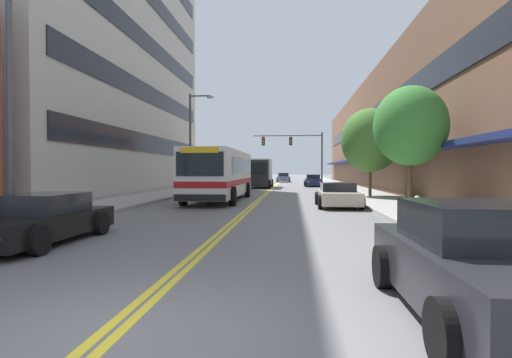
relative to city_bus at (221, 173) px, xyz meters
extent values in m
plane|color=slate|center=(2.29, 17.28, -1.68)|extent=(240.00, 240.00, 0.00)
cube|color=#9E9B96|center=(-4.99, 17.28, -1.60)|extent=(3.57, 106.00, 0.15)
cube|color=#9E9B96|center=(9.58, 17.28, -1.60)|extent=(3.57, 106.00, 0.15)
cube|color=yellow|center=(2.19, 17.28, -1.68)|extent=(0.14, 106.00, 0.01)
cube|color=yellow|center=(2.39, 17.28, -1.68)|extent=(0.14, 106.00, 0.01)
cube|color=#BCB7AD|center=(-13.03, 7.23, 12.06)|extent=(12.00, 29.48, 27.48)
cube|color=black|center=(-6.99, 7.23, 2.25)|extent=(0.08, 27.12, 1.40)
cube|color=black|center=(-6.99, 7.23, 6.17)|extent=(0.08, 27.12, 1.40)
cube|color=black|center=(-6.99, 7.23, 10.10)|extent=(0.08, 27.12, 1.40)
cube|color=brown|center=(15.61, 17.28, 3.79)|extent=(8.00, 68.00, 10.94)
cube|color=navy|center=(11.06, 17.28, 1.22)|extent=(1.10, 61.20, 0.24)
cube|color=black|center=(11.57, 17.28, 5.11)|extent=(0.08, 61.20, 1.40)
cube|color=silver|center=(0.00, -0.09, -0.02)|extent=(2.52, 10.84, 2.61)
cube|color=#B21919|center=(0.00, -0.09, -0.55)|extent=(2.54, 10.86, 0.32)
cube|color=black|center=(0.00, 0.45, 0.39)|extent=(2.55, 8.46, 0.94)
cube|color=black|center=(0.00, -5.53, 0.45)|extent=(2.27, 0.04, 1.15)
cube|color=yellow|center=(0.00, -5.54, 1.10)|extent=(1.81, 0.06, 0.28)
cube|color=black|center=(0.00, -5.55, -1.15)|extent=(2.47, 0.08, 0.32)
cylinder|color=black|center=(-1.29, -3.78, -1.18)|extent=(0.30, 1.00, 1.00)
cylinder|color=black|center=(1.29, -3.78, -1.18)|extent=(0.30, 1.00, 1.00)
cylinder|color=black|center=(-1.29, 2.89, -1.18)|extent=(0.30, 1.00, 1.00)
cylinder|color=black|center=(1.29, 2.89, -1.18)|extent=(0.30, 1.00, 1.00)
cube|color=black|center=(-1.97, -14.46, -1.22)|extent=(1.74, 4.52, 0.56)
cube|color=black|center=(-1.97, -14.28, -0.69)|extent=(1.50, 1.99, 0.49)
cylinder|color=black|center=(-1.07, -15.87, -1.35)|extent=(0.22, 0.66, 0.66)
cylinder|color=black|center=(-2.86, -13.06, -1.35)|extent=(0.22, 0.66, 0.66)
cylinder|color=black|center=(-1.07, -13.06, -1.35)|extent=(0.22, 0.66, 0.66)
cube|color=red|center=(-2.59, -12.19, -1.19)|extent=(0.18, 0.04, 0.10)
cube|color=red|center=(-1.34, -12.19, -1.19)|extent=(0.18, 0.04, 0.10)
cube|color=#38383D|center=(-2.02, 13.63, -1.22)|extent=(1.85, 4.61, 0.56)
cube|color=black|center=(-2.02, 13.81, -0.67)|extent=(1.59, 2.03, 0.54)
cylinder|color=black|center=(-2.96, 12.20, -1.35)|extent=(0.22, 0.65, 0.65)
cylinder|color=black|center=(-1.07, 12.20, -1.35)|extent=(0.22, 0.65, 0.65)
cylinder|color=black|center=(-2.96, 15.06, -1.35)|extent=(0.22, 0.65, 0.65)
cylinder|color=black|center=(-1.07, 15.06, -1.35)|extent=(0.22, 0.65, 0.65)
sphere|color=silver|center=(-2.66, 11.30, -1.19)|extent=(0.16, 0.16, 0.16)
sphere|color=silver|center=(-1.37, 11.30, -1.19)|extent=(0.16, 0.16, 0.16)
cube|color=red|center=(-2.68, 15.94, -1.19)|extent=(0.18, 0.04, 0.10)
cube|color=red|center=(-1.35, 15.94, -1.19)|extent=(0.18, 0.04, 0.10)
cube|color=#232328|center=(6.73, -18.82, -1.14)|extent=(1.92, 4.13, 0.72)
cube|color=black|center=(6.73, -18.66, -0.51)|extent=(1.65, 1.82, 0.52)
cylinder|color=black|center=(5.75, -20.10, -1.35)|extent=(0.22, 0.66, 0.66)
cylinder|color=black|center=(5.75, -17.54, -1.35)|extent=(0.22, 0.66, 0.66)
cube|color=red|center=(6.04, -16.75, -1.10)|extent=(0.18, 0.04, 0.10)
cube|color=red|center=(7.42, -16.75, -1.10)|extent=(0.18, 0.04, 0.10)
cube|color=#19234C|center=(6.63, 21.21, -1.15)|extent=(1.70, 4.62, 0.71)
cube|color=black|center=(6.63, 21.40, -0.57)|extent=(1.46, 2.03, 0.45)
cylinder|color=black|center=(5.75, 19.78, -1.37)|extent=(0.22, 0.62, 0.62)
cylinder|color=black|center=(7.50, 19.78, -1.37)|extent=(0.22, 0.62, 0.62)
cylinder|color=black|center=(5.75, 22.64, -1.37)|extent=(0.22, 0.62, 0.62)
cylinder|color=black|center=(7.50, 22.64, -1.37)|extent=(0.22, 0.62, 0.62)
sphere|color=silver|center=(6.03, 18.88, -1.12)|extent=(0.16, 0.16, 0.16)
sphere|color=silver|center=(7.22, 18.88, -1.12)|extent=(0.16, 0.16, 0.16)
cube|color=red|center=(6.01, 23.53, -1.12)|extent=(0.18, 0.04, 0.10)
cube|color=red|center=(7.24, 23.53, -1.12)|extent=(0.18, 0.04, 0.10)
cube|color=beige|center=(6.59, -3.81, -1.20)|extent=(1.86, 4.18, 0.59)
cube|color=black|center=(6.59, -3.64, -0.69)|extent=(1.60, 1.84, 0.43)
cylinder|color=black|center=(5.64, -5.10, -1.34)|extent=(0.22, 0.67, 0.67)
cylinder|color=black|center=(7.54, -5.10, -1.34)|extent=(0.22, 0.67, 0.67)
cylinder|color=black|center=(5.64, -2.51, -1.34)|extent=(0.22, 0.67, 0.67)
cylinder|color=black|center=(7.54, -2.51, -1.34)|extent=(0.22, 0.67, 0.67)
sphere|color=silver|center=(5.94, -5.91, -1.17)|extent=(0.16, 0.16, 0.16)
sphere|color=silver|center=(7.24, -5.91, -1.17)|extent=(0.16, 0.16, 0.16)
cube|color=red|center=(5.92, -1.71, -1.17)|extent=(0.18, 0.04, 0.10)
cube|color=red|center=(7.26, -1.71, -1.17)|extent=(0.18, 0.04, 0.10)
cube|color=#475675|center=(2.96, 37.12, -1.14)|extent=(1.79, 4.75, 0.70)
cube|color=black|center=(2.96, 37.31, -0.54)|extent=(1.54, 2.09, 0.50)
cylinder|color=black|center=(2.05, 35.64, -1.33)|extent=(0.22, 0.69, 0.69)
cylinder|color=black|center=(3.88, 35.64, -1.33)|extent=(0.22, 0.69, 0.69)
cylinder|color=black|center=(2.05, 38.59, -1.33)|extent=(0.22, 0.69, 0.69)
cylinder|color=black|center=(3.88, 38.59, -1.33)|extent=(0.22, 0.69, 0.69)
sphere|color=silver|center=(2.34, 34.72, -1.10)|extent=(0.16, 0.16, 0.16)
sphere|color=silver|center=(3.59, 34.72, -1.10)|extent=(0.16, 0.16, 0.16)
cube|color=red|center=(2.32, 39.51, -1.10)|extent=(0.18, 0.04, 0.10)
cube|color=red|center=(3.61, 39.51, -1.10)|extent=(0.18, 0.04, 0.10)
cube|color=#232328|center=(0.86, 15.26, -0.16)|extent=(2.33, 1.97, 2.54)
cube|color=black|center=(0.86, 14.26, 0.30)|extent=(1.98, 0.04, 1.12)
cube|color=white|center=(0.86, 18.55, -0.06)|extent=(2.38, 4.61, 2.73)
cylinder|color=black|center=(-0.33, 15.26, -1.26)|extent=(0.28, 0.84, 0.84)
cylinder|color=black|center=(2.06, 15.26, -1.26)|extent=(0.28, 0.84, 0.84)
cylinder|color=black|center=(-0.33, 19.94, -1.26)|extent=(0.28, 0.84, 0.84)
cylinder|color=black|center=(2.06, 19.94, -1.26)|extent=(0.28, 0.84, 0.84)
cylinder|color=#47474C|center=(7.49, 19.62, 1.28)|extent=(0.18, 0.18, 5.92)
cylinder|color=#47474C|center=(3.76, 19.62, 3.89)|extent=(7.47, 0.11, 0.11)
cube|color=black|center=(4.13, 19.62, 3.29)|extent=(0.34, 0.26, 0.92)
sphere|color=red|center=(4.13, 19.46, 3.56)|extent=(0.18, 0.18, 0.18)
sphere|color=yellow|center=(4.13, 19.46, 3.29)|extent=(0.18, 0.18, 0.18)
sphere|color=green|center=(4.13, 19.46, 3.01)|extent=(0.18, 0.18, 0.18)
cylinder|color=black|center=(4.13, 19.62, 3.82)|extent=(0.02, 0.02, 0.14)
cube|color=black|center=(1.14, 19.62, 3.29)|extent=(0.34, 0.26, 0.92)
sphere|color=red|center=(1.14, 19.46, 3.56)|extent=(0.18, 0.18, 0.18)
sphere|color=yellow|center=(1.14, 19.46, 3.29)|extent=(0.18, 0.18, 0.18)
sphere|color=green|center=(1.14, 19.46, 3.01)|extent=(0.18, 0.18, 0.18)
cylinder|color=black|center=(1.14, 19.62, 3.82)|extent=(0.02, 0.02, 0.14)
cylinder|color=#47474C|center=(-3.01, -14.09, 2.93)|extent=(0.16, 0.16, 9.22)
cylinder|color=#47474C|center=(-3.01, 4.29, 1.97)|extent=(0.16, 0.16, 7.30)
cylinder|color=#47474C|center=(-2.27, 4.29, 5.47)|extent=(1.49, 0.10, 0.10)
ellipsoid|color=#B2B2B7|center=(-1.52, 4.29, 5.37)|extent=(0.56, 0.28, 0.20)
cylinder|color=brown|center=(9.50, -5.77, -0.39)|extent=(0.19, 0.19, 2.28)
ellipsoid|color=#387F33|center=(9.50, -5.77, 2.10)|extent=(3.18, 3.18, 3.50)
cylinder|color=brown|center=(9.36, 2.58, -0.52)|extent=(0.19, 0.19, 2.03)
ellipsoid|color=#42752D|center=(9.36, 2.58, 2.09)|extent=(3.75, 3.75, 4.13)
cylinder|color=#B7B7BC|center=(8.24, -10.96, -1.16)|extent=(0.21, 0.21, 0.73)
sphere|color=#B7B7BC|center=(8.24, -10.96, -0.75)|extent=(0.19, 0.19, 0.19)
cylinder|color=#B7B7BC|center=(8.10, -10.96, -1.08)|extent=(0.08, 0.09, 0.09)
camera|label=1|loc=(4.34, -23.90, 0.16)|focal=28.00mm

